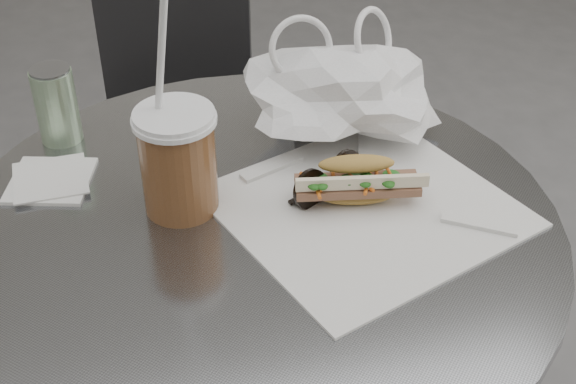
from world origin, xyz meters
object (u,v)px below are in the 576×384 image
object	(u,v)px
cafe_table	(259,371)
chair_far	(175,203)
iced_coffee	(178,159)
drink_can	(56,105)
sunglasses	(327,181)
banh_mi	(357,181)

from	to	relation	value
cafe_table	chair_far	size ratio (longest dim) A/B	1.03
cafe_table	iced_coffee	xyz separation A→B (m)	(-0.08, 0.06, 0.35)
drink_can	sunglasses	bearing A→B (deg)	-35.37
chair_far	iced_coffee	xyz separation A→B (m)	(-0.04, -0.55, 0.48)
sunglasses	drink_can	distance (m)	0.39
cafe_table	chair_far	bearing A→B (deg)	93.23
cafe_table	chair_far	xyz separation A→B (m)	(-0.03, 0.60, -0.13)
banh_mi	sunglasses	world-z (taller)	banh_mi
chair_far	iced_coffee	bearing A→B (deg)	104.33
chair_far	banh_mi	size ratio (longest dim) A/B	3.69
iced_coffee	sunglasses	distance (m)	0.19
chair_far	drink_can	bearing A→B (deg)	81.18
banh_mi	cafe_table	bearing A→B (deg)	-166.43
banh_mi	iced_coffee	world-z (taller)	iced_coffee
cafe_table	iced_coffee	distance (m)	0.36
chair_far	iced_coffee	distance (m)	0.73
banh_mi	chair_far	bearing A→B (deg)	117.60
drink_can	cafe_table	bearing A→B (deg)	-50.09
sunglasses	drink_can	world-z (taller)	drink_can
banh_mi	drink_can	size ratio (longest dim) A/B	1.82
iced_coffee	cafe_table	bearing A→B (deg)	-35.63
cafe_table	sunglasses	bearing A→B (deg)	16.52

